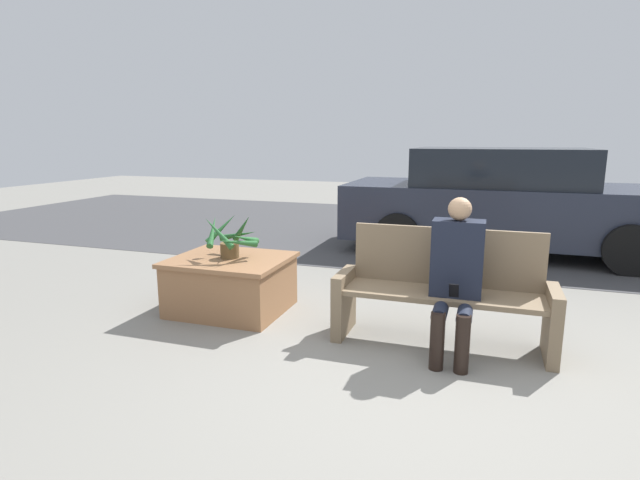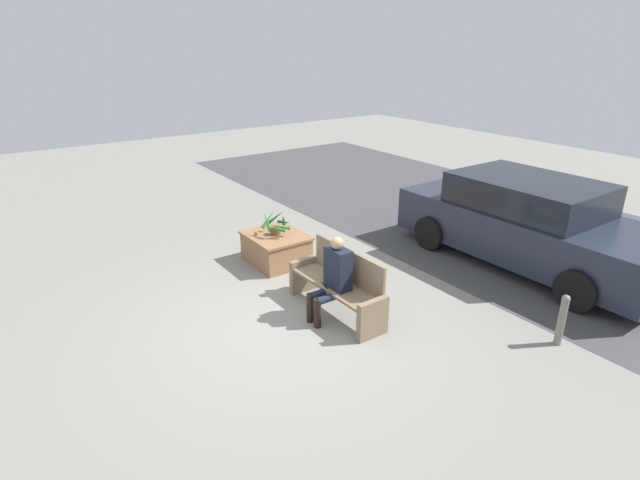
% 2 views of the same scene
% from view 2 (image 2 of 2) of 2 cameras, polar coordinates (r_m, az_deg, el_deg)
% --- Properties ---
extents(ground_plane, '(30.00, 30.00, 0.00)m').
position_cam_2_polar(ground_plane, '(7.00, -3.59, -9.53)').
color(ground_plane, gray).
extents(road_surface, '(20.00, 6.00, 0.01)m').
position_cam_2_polar(road_surface, '(10.85, 23.07, 0.46)').
color(road_surface, '#424244').
rests_on(road_surface, ground_plane).
extents(bench, '(1.70, 0.48, 0.92)m').
position_cam_2_polar(bench, '(7.11, 2.20, -5.05)').
color(bench, '#7A664C').
rests_on(bench, ground_plane).
extents(person_seated, '(0.38, 0.57, 1.20)m').
position_cam_2_polar(person_seated, '(6.84, 1.53, -4.08)').
color(person_seated, black).
rests_on(person_seated, ground_plane).
extents(planter_box, '(1.07, 0.91, 0.52)m').
position_cam_2_polar(planter_box, '(8.74, -5.03, -0.84)').
color(planter_box, '#936642').
rests_on(planter_box, ground_plane).
extents(potted_plant, '(0.54, 0.53, 0.42)m').
position_cam_2_polar(potted_plant, '(8.58, -5.06, 1.78)').
color(potted_plant, brown).
rests_on(potted_plant, planter_box).
extents(parked_car, '(4.53, 1.98, 1.49)m').
position_cam_2_polar(parked_car, '(9.28, 22.71, 1.83)').
color(parked_car, '#232838').
rests_on(parked_car, ground_plane).
extents(bollard_post, '(0.11, 0.11, 0.71)m').
position_cam_2_polar(bollard_post, '(7.08, 25.92, -8.10)').
color(bollard_post, slate).
rests_on(bollard_post, ground_plane).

